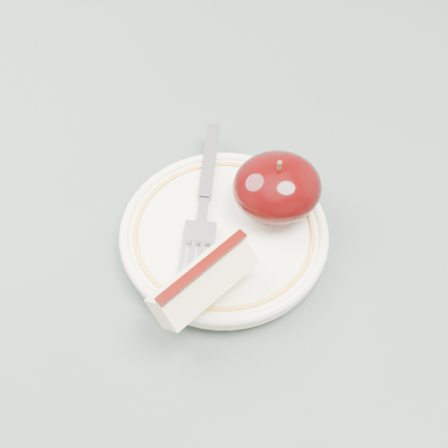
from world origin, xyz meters
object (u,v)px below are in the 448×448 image
object	(u,v)px
table	(263,264)
plate	(224,234)
fork	(204,200)
apple_half	(277,187)

from	to	relation	value
table	plate	distance (m)	0.11
fork	plate	bearing A→B (deg)	-145.27
plate	fork	size ratio (longest dim) A/B	1.08
plate	apple_half	size ratio (longest dim) A/B	2.33
plate	fork	xyz separation A→B (m)	(-0.01, 0.03, 0.01)
fork	apple_half	bearing A→B (deg)	-86.34
plate	apple_half	distance (m)	0.06
table	plate	world-z (taller)	plate
table	apple_half	bearing A→B (deg)	-60.34
apple_half	fork	distance (m)	0.07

